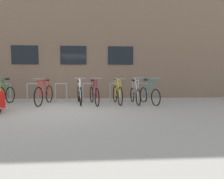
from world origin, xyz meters
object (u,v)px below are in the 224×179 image
object	(u,v)px
bicycle_yellow	(117,94)
bicycle_white	(79,94)
bicycle_green	(3,95)
bicycle_red	(44,94)
bicycle_maroon	(94,95)
bicycle_silver	(135,94)
bicycle_teal	(149,94)

from	to	relation	value
bicycle_yellow	bicycle_white	bearing A→B (deg)	175.86
bicycle_green	bicycle_yellow	size ratio (longest dim) A/B	1.02
bicycle_red	bicycle_maroon	bearing A→B (deg)	-3.66
bicycle_maroon	bicycle_yellow	bearing A→B (deg)	4.50
bicycle_red	bicycle_silver	bearing A→B (deg)	-0.76
bicycle_red	bicycle_maroon	xyz separation A→B (m)	(2.02, -0.13, -0.01)
bicycle_green	bicycle_yellow	bearing A→B (deg)	-0.33
bicycle_green	bicycle_silver	size ratio (longest dim) A/B	1.00
bicycle_white	bicycle_teal	world-z (taller)	bicycle_teal
bicycle_green	bicycle_silver	bearing A→B (deg)	-0.23
bicycle_green	bicycle_yellow	distance (m)	4.58
bicycle_white	bicycle_maroon	xyz separation A→B (m)	(0.61, -0.19, -0.01)
bicycle_silver	bicycle_teal	bearing A→B (deg)	-6.80
bicycle_green	bicycle_maroon	size ratio (longest dim) A/B	0.98
bicycle_white	bicycle_silver	distance (m)	2.31
bicycle_green	bicycle_yellow	world-z (taller)	bicycle_green
bicycle_teal	bicycle_green	bearing A→B (deg)	179.12
bicycle_yellow	bicycle_silver	xyz separation A→B (m)	(0.74, 0.00, -0.03)
bicycle_maroon	bicycle_teal	world-z (taller)	bicycle_teal
bicycle_yellow	bicycle_maroon	size ratio (longest dim) A/B	0.97
bicycle_teal	bicycle_silver	bearing A→B (deg)	173.20
bicycle_maroon	bicycle_teal	bearing A→B (deg)	0.28
bicycle_silver	bicycle_teal	xyz separation A→B (m)	(0.58, -0.07, 0.00)
bicycle_red	bicycle_silver	xyz separation A→B (m)	(3.71, -0.05, -0.03)
bicycle_red	bicycle_yellow	xyz separation A→B (m)	(2.97, -0.05, -0.00)
bicycle_red	bicycle_yellow	bearing A→B (deg)	-1.04
bicycle_green	bicycle_yellow	xyz separation A→B (m)	(4.58, -0.03, 0.01)
bicycle_white	bicycle_red	bearing A→B (deg)	-177.58
bicycle_red	bicycle_green	bearing A→B (deg)	-179.01
bicycle_teal	bicycle_red	bearing A→B (deg)	178.43
bicycle_yellow	bicycle_maroon	distance (m)	0.96
bicycle_silver	bicycle_red	bearing A→B (deg)	179.24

